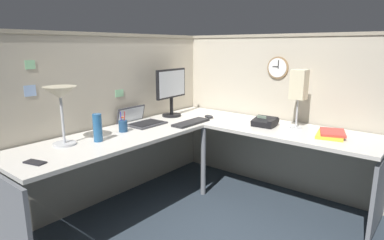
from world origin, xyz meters
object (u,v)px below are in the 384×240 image
at_px(thermos_flask, 98,128).
at_px(wall_clock, 278,68).
at_px(computer_mouse, 209,117).
at_px(book_stack, 331,134).
at_px(monitor, 171,89).
at_px(keyboard, 191,123).
at_px(pen_cup, 123,126).
at_px(desk_lamp_paper, 299,86).
at_px(desk_lamp_dome, 60,97).
at_px(laptop, 140,121).
at_px(office_phone, 265,122).
at_px(cell_phone, 35,162).

relative_size(thermos_flask, wall_clock, 1.00).
distance_m(computer_mouse, book_stack, 1.20).
height_order(monitor, computer_mouse, monitor).
xyz_separation_m(keyboard, book_stack, (0.39, -1.19, 0.01)).
bearing_deg(wall_clock, pen_cup, 148.80).
height_order(computer_mouse, desk_lamp_paper, desk_lamp_paper).
relative_size(monitor, pen_cup, 2.78).
xyz_separation_m(desk_lamp_dome, book_stack, (1.52, -1.51, -0.34)).
bearing_deg(desk_lamp_dome, laptop, 5.49).
xyz_separation_m(keyboard, desk_lamp_paper, (0.47, -0.85, 0.37)).
distance_m(computer_mouse, office_phone, 0.62).
bearing_deg(desk_lamp_dome, cell_phone, -146.62).
bearing_deg(monitor, cell_phone, -170.12).
xyz_separation_m(keyboard, cell_phone, (-1.47, 0.10, -0.01)).
bearing_deg(book_stack, cell_phone, 145.16).
height_order(keyboard, office_phone, office_phone).
xyz_separation_m(monitor, book_stack, (0.25, -1.57, -0.27)).
bearing_deg(wall_clock, thermos_flask, 156.12).
xyz_separation_m(keyboard, office_phone, (0.36, -0.60, 0.03)).
distance_m(monitor, computer_mouse, 0.49).
height_order(keyboard, desk_lamp_paper, desk_lamp_paper).
relative_size(office_phone, desk_lamp_paper, 0.41).
bearing_deg(office_phone, book_stack, -87.48).
bearing_deg(laptop, desk_lamp_dome, -174.51).
relative_size(cell_phone, thermos_flask, 0.65).
height_order(keyboard, cell_phone, keyboard).
relative_size(computer_mouse, cell_phone, 0.72).
distance_m(pen_cup, desk_lamp_paper, 1.59).
distance_m(keyboard, office_phone, 0.70).
xyz_separation_m(laptop, office_phone, (0.66, -1.00, 0.01)).
relative_size(keyboard, wall_clock, 1.95).
relative_size(laptop, desk_lamp_paper, 0.73).
bearing_deg(desk_lamp_paper, desk_lamp_dome, 143.89).
relative_size(cell_phone, desk_lamp_paper, 0.27).
height_order(monitor, office_phone, monitor).
xyz_separation_m(office_phone, wall_clock, (0.37, 0.07, 0.48)).
bearing_deg(cell_phone, wall_clock, -31.50).
bearing_deg(cell_phone, keyboard, -19.31).
height_order(computer_mouse, office_phone, office_phone).
xyz_separation_m(pen_cup, cell_phone, (-0.86, -0.17, -0.05)).
bearing_deg(computer_mouse, keyboard, -177.94).
distance_m(monitor, thermos_flask, 1.08).
distance_m(computer_mouse, desk_lamp_paper, 0.95).
distance_m(desk_lamp_paper, wall_clock, 0.43).
relative_size(laptop, cell_phone, 2.68).
distance_m(monitor, wall_clock, 1.11).
bearing_deg(desk_lamp_paper, thermos_flask, 142.95).
relative_size(desk_lamp_dome, office_phone, 2.07).
height_order(computer_mouse, desk_lamp_dome, desk_lamp_dome).
bearing_deg(thermos_flask, cell_phone, -170.00).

